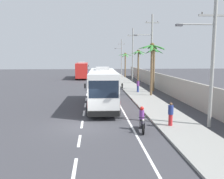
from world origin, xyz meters
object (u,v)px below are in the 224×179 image
object	(u,v)px
palm_second	(138,59)
palm_fourth	(125,60)
coach_bus_foreground	(103,87)
motorcycle_beside_bus	(113,87)
utility_pole_nearest	(211,57)
pedestrian_near_kerb	(138,86)
utility_pole_far	(133,54)
palm_nearest	(154,61)
motorcycle_trailing	(142,121)
coach_bus_far_lane	(82,70)
utility_pole_distant	(121,56)
utility_pole_mid	(151,52)
pedestrian_midwalk	(171,114)
palm_third	(152,57)

from	to	relation	value
palm_second	palm_fourth	distance (m)	13.21
coach_bus_foreground	palm_second	world-z (taller)	palm_second
motorcycle_beside_bus	utility_pole_nearest	bearing A→B (deg)	-73.32
pedestrian_near_kerb	utility_pole_far	bearing A→B (deg)	111.30
palm_nearest	motorcycle_beside_bus	bearing A→B (deg)	-176.32
motorcycle_beside_bus	motorcycle_trailing	world-z (taller)	motorcycle_beside_bus
coach_bus_far_lane	coach_bus_foreground	bearing A→B (deg)	-83.72
motorcycle_trailing	utility_pole_distant	world-z (taller)	utility_pole_distant
palm_second	coach_bus_foreground	bearing A→B (deg)	-110.25
utility_pole_distant	palm_fourth	world-z (taller)	utility_pole_distant
utility_pole_far	utility_pole_nearest	bearing A→B (deg)	-89.84
utility_pole_nearest	utility_pole_far	distance (m)	31.48
coach_bus_far_lane	palm_second	distance (m)	16.06
motorcycle_beside_bus	utility_pole_distant	xyz separation A→B (m)	(4.68, 29.96, 4.33)
coach_bus_foreground	utility_pole_mid	bearing A→B (deg)	51.04
coach_bus_far_lane	pedestrian_near_kerb	bearing A→B (deg)	-69.53
coach_bus_foreground	motorcycle_beside_bus	xyz separation A→B (m)	(1.85, 9.88, -1.32)
coach_bus_far_lane	utility_pole_far	world-z (taller)	utility_pole_far
utility_pole_distant	palm_second	distance (m)	20.23
utility_pole_far	utility_pole_distant	bearing A→B (deg)	91.46
pedestrian_near_kerb	pedestrian_midwalk	world-z (taller)	pedestrian_near_kerb
coach_bus_far_lane	motorcycle_trailing	world-z (taller)	coach_bus_far_lane
palm_nearest	palm_fourth	xyz separation A→B (m)	(-1.02, 22.57, -0.09)
coach_bus_far_lane	motorcycle_beside_bus	world-z (taller)	coach_bus_far_lane
motorcycle_trailing	utility_pole_nearest	size ratio (longest dim) A/B	0.22
palm_nearest	palm_second	size ratio (longest dim) A/B	1.01
utility_pole_mid	palm_second	world-z (taller)	utility_pole_mid
pedestrian_near_kerb	palm_second	world-z (taller)	palm_second
motorcycle_trailing	palm_nearest	distance (m)	19.26
coach_bus_foreground	palm_third	size ratio (longest dim) A/B	1.65
motorcycle_beside_bus	palm_second	size ratio (longest dim) A/B	0.32
coach_bus_foreground	utility_pole_far	bearing A→B (deg)	73.94
motorcycle_trailing	pedestrian_near_kerb	xyz separation A→B (m)	(2.83, 16.35, 0.36)
pedestrian_midwalk	coach_bus_foreground	bearing A→B (deg)	-172.95
pedestrian_midwalk	palm_nearest	size ratio (longest dim) A/B	0.26
utility_pole_distant	utility_pole_far	bearing A→B (deg)	-88.54
coach_bus_far_lane	palm_fourth	xyz separation A→B (m)	(10.09, 1.47, 2.17)
palm_fourth	utility_pole_distant	bearing A→B (deg)	90.88
utility_pole_nearest	utility_pole_far	xyz separation A→B (m)	(-0.09, 31.48, 0.58)
coach_bus_foreground	palm_nearest	bearing A→B (deg)	53.22
utility_pole_mid	palm_nearest	bearing A→B (deg)	64.42
pedestrian_near_kerb	utility_pole_nearest	xyz separation A→B (m)	(1.93, -15.84, 3.84)
utility_pole_nearest	palm_fourth	bearing A→B (deg)	90.55
pedestrian_near_kerb	palm_third	world-z (taller)	palm_third
coach_bus_far_lane	pedestrian_midwalk	world-z (taller)	coach_bus_far_lane
coach_bus_foreground	utility_pole_nearest	bearing A→B (deg)	-46.42
pedestrian_midwalk	motorcycle_trailing	bearing A→B (deg)	-98.24
motorcycle_beside_bus	coach_bus_foreground	bearing A→B (deg)	-100.62
utility_pole_far	palm_second	distance (m)	4.59
coach_bus_foreground	utility_pole_distant	world-z (taller)	utility_pole_distant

